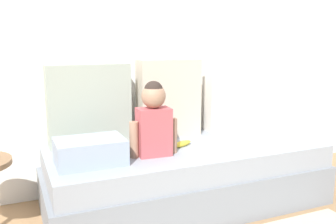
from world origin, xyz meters
TOP-DOWN VIEW (x-y plane):
  - ground_plane at (0.00, 0.00)m, footprint 12.00×12.00m
  - back_wall at (0.00, 0.54)m, footprint 5.13×0.10m
  - couch at (0.00, 0.00)m, footprint 1.93×0.82m
  - throw_pillow_left at (-0.60, 0.31)m, footprint 0.56×0.16m
  - throw_pillow_center at (0.00, 0.31)m, footprint 0.47×0.16m
  - throw_pillow_right at (0.60, 0.31)m, footprint 0.54×0.16m
  - toddler at (-0.28, -0.10)m, footprint 0.32×0.15m
  - banana at (-0.03, -0.00)m, footprint 0.17×0.11m
  - folded_blanket at (-0.68, -0.10)m, footprint 0.40×0.28m

SIDE VIEW (x-z plane):
  - ground_plane at x=0.00m, z-range 0.00..0.00m
  - couch at x=0.00m, z-range 0.00..0.43m
  - banana at x=-0.03m, z-range 0.43..0.47m
  - folded_blanket at x=-0.68m, z-range 0.43..0.58m
  - toddler at x=-0.28m, z-range 0.42..0.90m
  - throw_pillow_left at x=-0.60m, z-range 0.43..0.99m
  - throw_pillow_center at x=0.00m, z-range 0.43..1.01m
  - throw_pillow_right at x=0.60m, z-range 0.43..1.01m
  - back_wall at x=0.00m, z-range 0.00..2.49m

